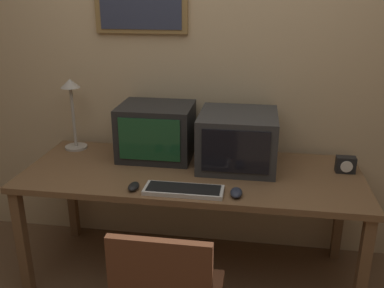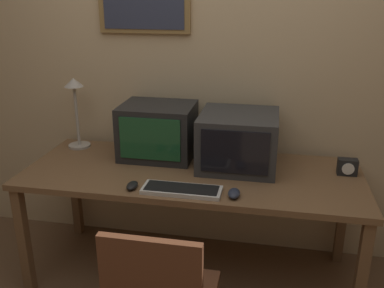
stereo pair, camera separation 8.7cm
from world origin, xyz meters
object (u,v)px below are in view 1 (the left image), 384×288
object	(u,v)px
mouse_far_corner	(134,186)
keyboard_main	(183,190)
monitor_left	(156,131)
mouse_near_keyboard	(236,193)
desk_lamp	(72,104)
monitor_right	(238,139)
desk_clock	(346,165)

from	to	relation	value
mouse_far_corner	keyboard_main	bearing A→B (deg)	1.87
monitor_left	mouse_near_keyboard	bearing A→B (deg)	-42.28
desk_lamp	monitor_right	bearing A→B (deg)	-6.33
monitor_right	mouse_near_keyboard	size ratio (longest dim) A/B	4.30
monitor_left	keyboard_main	distance (m)	0.57
desk_clock	desk_lamp	size ratio (longest dim) A/B	0.23
monitor_left	desk_clock	xyz separation A→B (m)	(1.15, -0.08, -0.12)
mouse_far_corner	monitor_left	bearing A→B (deg)	88.48
monitor_right	mouse_far_corner	distance (m)	0.70
monitor_left	desk_clock	distance (m)	1.15
mouse_far_corner	desk_clock	size ratio (longest dim) A/B	0.91
monitor_left	desk_lamp	distance (m)	0.59
monitor_right	desk_clock	bearing A→B (deg)	-1.74
monitor_right	desk_clock	size ratio (longest dim) A/B	4.17
keyboard_main	desk_clock	size ratio (longest dim) A/B	3.81
desk_clock	mouse_near_keyboard	bearing A→B (deg)	-146.36
mouse_far_corner	desk_lamp	world-z (taller)	desk_lamp
mouse_near_keyboard	monitor_right	bearing A→B (deg)	92.89
keyboard_main	mouse_near_keyboard	world-z (taller)	mouse_near_keyboard
mouse_near_keyboard	desk_clock	size ratio (longest dim) A/B	0.97
desk_clock	monitor_left	bearing A→B (deg)	176.05
keyboard_main	mouse_far_corner	distance (m)	0.27
keyboard_main	monitor_left	bearing A→B (deg)	117.84
monitor_left	desk_lamp	world-z (taller)	desk_lamp
keyboard_main	mouse_near_keyboard	bearing A→B (deg)	-0.72
keyboard_main	mouse_near_keyboard	size ratio (longest dim) A/B	3.93
mouse_near_keyboard	mouse_far_corner	xyz separation A→B (m)	(-0.55, -0.01, -0.00)
monitor_left	monitor_right	xyz separation A→B (m)	(0.51, -0.06, -0.01)
mouse_near_keyboard	desk_lamp	size ratio (longest dim) A/B	0.23
monitor_right	mouse_far_corner	world-z (taller)	monitor_right
monitor_right	mouse_far_corner	xyz separation A→B (m)	(-0.53, -0.43, -0.15)
monitor_left	keyboard_main	xyz separation A→B (m)	(0.25, -0.48, -0.16)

